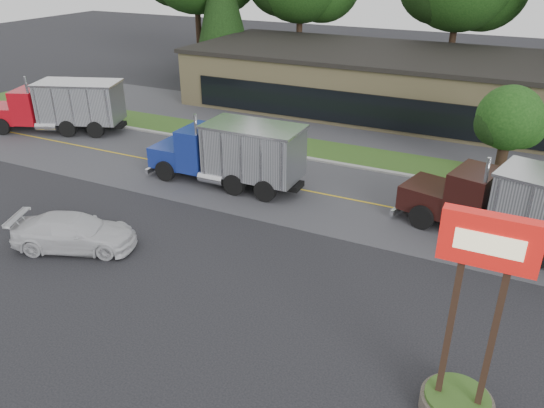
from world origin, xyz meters
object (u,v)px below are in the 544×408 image
Objects in this scene: bilo_sign at (467,354)px; dump_truck_blue at (234,152)px; dump_truck_red at (63,105)px; dump_truck_maroon at (534,209)px; rally_car at (74,232)px.

bilo_sign is 16.67m from dump_truck_blue.
dump_truck_red is 28.96m from dump_truck_maroon.
bilo_sign is 15.69m from rally_car.
dump_truck_blue is at bearing -38.81° from rally_car.
rally_car is at bearing 172.48° from bilo_sign.
dump_truck_blue is 9.02m from rally_car.
dump_truck_maroon is at bearing 177.76° from dump_truck_blue.
bilo_sign is at bearing -119.21° from rally_car.
bilo_sign is 0.60× the size of dump_truck_maroon.
dump_truck_red is at bearing -11.24° from dump_truck_blue.
dump_truck_maroon is at bearing 153.13° from dump_truck_red.
dump_truck_red is 14.95m from dump_truck_blue.
dump_truck_maroon reaches higher than rally_car.
dump_truck_blue is 1.69× the size of rally_car.
bilo_sign is at bearing 139.99° from dump_truck_blue.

